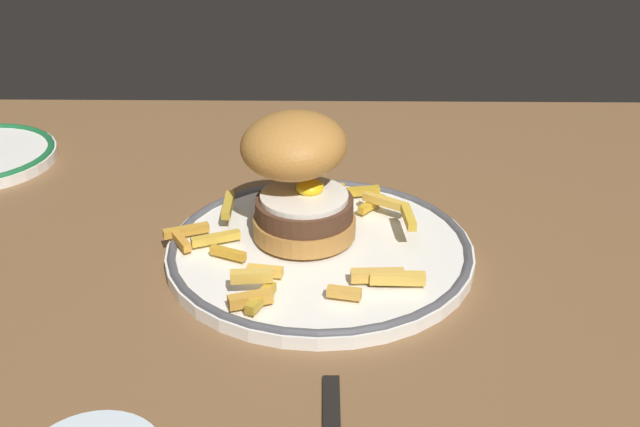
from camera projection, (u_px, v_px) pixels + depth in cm
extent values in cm
cube|color=brown|center=(267.00, 303.00, 69.94)|extent=(125.43, 95.30, 4.00)
cylinder|color=white|center=(320.00, 252.00, 72.72)|extent=(28.22, 28.22, 1.20)
torus|color=#4C4C51|center=(320.00, 246.00, 72.44)|extent=(27.82, 27.82, 0.80)
cylinder|color=#B47937|center=(304.00, 225.00, 73.28)|extent=(9.54, 9.54, 1.80)
cylinder|color=#4A2D1D|center=(304.00, 208.00, 72.44)|extent=(9.05, 9.05, 1.83)
cylinder|color=white|center=(304.00, 197.00, 71.90)|extent=(8.10, 8.10, 0.50)
ellipsoid|color=yellow|center=(310.00, 187.00, 72.14)|extent=(2.60, 2.60, 1.40)
ellipsoid|color=#B37734|center=(294.00, 145.00, 71.27)|extent=(13.62, 13.76, 6.29)
cube|color=gold|center=(216.00, 238.00, 72.21)|extent=(4.51, 2.44, 0.75)
cube|color=gold|center=(186.00, 231.00, 73.48)|extent=(4.26, 2.31, 0.77)
cube|color=gold|center=(228.00, 205.00, 76.30)|extent=(0.88, 4.76, 0.81)
cube|color=gold|center=(409.00, 217.00, 72.32)|extent=(1.18, 4.14, 0.81)
cube|color=gold|center=(262.00, 271.00, 67.17)|extent=(3.18, 1.27, 0.78)
cube|color=gold|center=(344.00, 293.00, 64.15)|extent=(2.93, 1.37, 0.80)
cube|color=gold|center=(260.00, 298.00, 63.48)|extent=(2.33, 4.00, 0.81)
cube|color=gold|center=(362.00, 191.00, 80.93)|extent=(3.73, 1.48, 0.78)
cube|color=gold|center=(252.00, 276.00, 64.47)|extent=(3.57, 1.28, 0.95)
cube|color=gold|center=(250.00, 299.00, 63.17)|extent=(3.74, 2.14, 0.97)
cube|color=gold|center=(398.00, 278.00, 65.97)|extent=(4.67, 1.00, 0.95)
cube|color=gold|center=(180.00, 240.00, 71.87)|extent=(2.46, 3.48, 0.75)
cube|color=gold|center=(385.00, 202.00, 77.03)|extent=(4.42, 3.29, 0.79)
cube|color=gold|center=(322.00, 186.00, 80.25)|extent=(4.80, 1.44, 0.74)
cube|color=gold|center=(377.00, 275.00, 66.34)|extent=(4.53, 1.20, 0.97)
cube|color=gold|center=(372.00, 204.00, 78.39)|extent=(2.90, 3.49, 0.70)
cube|color=gold|center=(228.00, 253.00, 69.88)|extent=(3.40, 2.05, 0.70)
cube|color=black|center=(332.00, 413.00, 53.95)|extent=(1.27, 8.01, 0.70)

